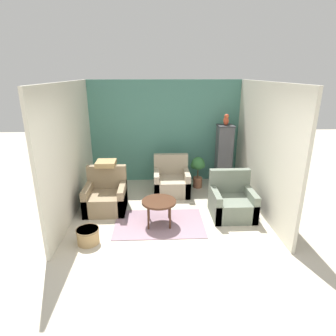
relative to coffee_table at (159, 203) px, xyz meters
name	(u,v)px	position (x,y,z in m)	size (l,w,h in m)	color
ground_plane	(173,257)	(0.20, -1.04, -0.43)	(20.00, 20.00, 0.00)	beige
wall_back_accent	(165,132)	(0.20, 2.36, 0.86)	(3.89, 0.06, 2.58)	#4C897A
wall_left	(70,151)	(-1.72, 0.64, 0.86)	(0.06, 3.38, 2.58)	beige
wall_right	(263,148)	(2.11, 0.64, 0.86)	(0.06, 3.38, 2.58)	beige
area_rug	(159,223)	(0.00, 0.00, -0.43)	(1.69, 1.10, 0.01)	gray
coffee_table	(159,203)	(0.00, 0.00, 0.00)	(0.64, 0.64, 0.48)	#472819
armchair_left	(106,197)	(-1.10, 0.65, -0.16)	(0.82, 0.80, 0.88)	#8E7A5B
armchair_right	(232,202)	(1.46, 0.29, -0.16)	(0.82, 0.80, 0.88)	slate
armchair_middle	(171,182)	(0.32, 1.47, -0.16)	(0.82, 0.80, 0.88)	tan
birdcage	(224,158)	(1.63, 1.84, 0.30)	(0.55, 0.55, 1.55)	#353539
parrot	(226,120)	(1.63, 1.84, 1.24)	(0.13, 0.23, 0.27)	#D14C2D
potted_plant	(198,168)	(0.99, 1.77, 0.07)	(0.35, 0.32, 0.79)	brown
wicker_basket	(88,235)	(-1.21, -0.58, -0.29)	(0.38, 0.38, 0.26)	tan
throw_pillow	(106,163)	(-1.10, 0.93, 0.50)	(0.40, 0.40, 0.10)	tan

